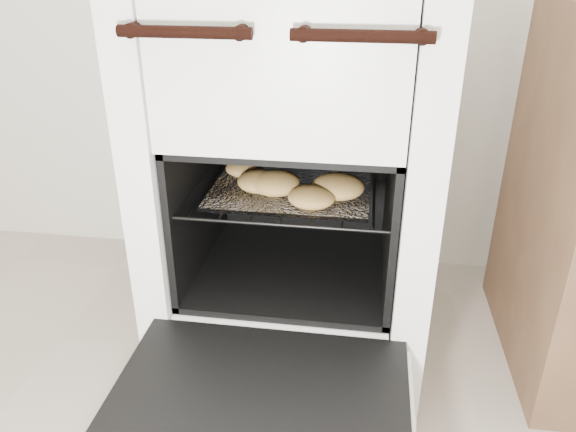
# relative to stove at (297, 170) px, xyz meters

# --- Properties ---
(stove) EXTENTS (0.58, 0.65, 0.89)m
(stove) POSITION_rel_stove_xyz_m (0.00, 0.00, 0.00)
(stove) COLOR white
(stove) RESTS_ON ground
(oven_door) EXTENTS (0.52, 0.41, 0.04)m
(oven_door) POSITION_rel_stove_xyz_m (0.00, -0.49, -0.24)
(oven_door) COLOR black
(oven_door) RESTS_ON stove
(oven_rack) EXTENTS (0.42, 0.41, 0.01)m
(oven_rack) POSITION_rel_stove_xyz_m (0.00, -0.06, -0.01)
(oven_rack) COLOR black
(oven_rack) RESTS_ON stove
(foil_sheet) EXTENTS (0.33, 0.29, 0.01)m
(foil_sheet) POSITION_rel_stove_xyz_m (0.00, -0.08, -0.00)
(foil_sheet) COLOR white
(foil_sheet) RESTS_ON oven_rack
(baked_rolls) EXTENTS (0.34, 0.26, 0.05)m
(baked_rolls) POSITION_rel_stove_xyz_m (0.01, -0.13, 0.02)
(baked_rolls) COLOR tan
(baked_rolls) RESTS_ON foil_sheet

